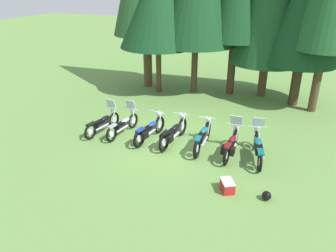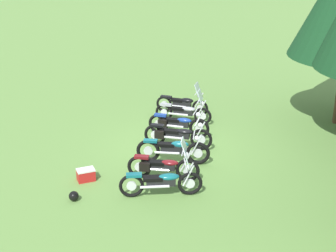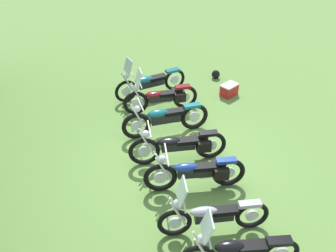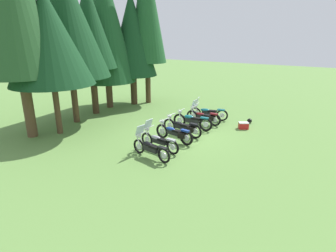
% 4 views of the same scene
% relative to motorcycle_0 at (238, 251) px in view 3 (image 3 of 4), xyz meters
% --- Properties ---
extents(ground_plane, '(80.00, 80.00, 0.00)m').
position_rel_motorcycle_0_xyz_m(ground_plane, '(3.21, 0.21, -0.46)').
color(ground_plane, '#608C42').
extents(motorcycle_0, '(0.63, 2.13, 1.34)m').
position_rel_motorcycle_0_xyz_m(motorcycle_0, '(0.00, 0.00, 0.00)').
color(motorcycle_0, black).
rests_on(motorcycle_0, ground_plane).
extents(motorcycle_1, '(0.71, 2.19, 1.35)m').
position_rel_motorcycle_0_xyz_m(motorcycle_1, '(0.89, 0.17, -0.01)').
color(motorcycle_1, black).
rests_on(motorcycle_1, ground_plane).
extents(motorcycle_2, '(0.76, 2.25, 1.02)m').
position_rel_motorcycle_0_xyz_m(motorcycle_2, '(2.14, 0.08, -0.00)').
color(motorcycle_2, black).
rests_on(motorcycle_2, ground_plane).
extents(motorcycle_3, '(0.71, 2.38, 1.03)m').
position_rel_motorcycle_0_xyz_m(motorcycle_3, '(3.15, 0.19, 0.01)').
color(motorcycle_3, black).
rests_on(motorcycle_3, ground_plane).
extents(motorcycle_4, '(0.65, 2.37, 1.04)m').
position_rel_motorcycle_0_xyz_m(motorcycle_4, '(4.35, 0.26, 0.02)').
color(motorcycle_4, black).
rests_on(motorcycle_4, ground_plane).
extents(motorcycle_5, '(0.65, 2.20, 1.38)m').
position_rel_motorcycle_0_xyz_m(motorcycle_5, '(5.50, 0.08, 0.01)').
color(motorcycle_5, black).
rests_on(motorcycle_5, ground_plane).
extents(motorcycle_6, '(0.84, 2.33, 1.37)m').
position_rel_motorcycle_0_xyz_m(motorcycle_6, '(6.46, 0.23, 0.02)').
color(motorcycle_6, black).
rests_on(motorcycle_6, ground_plane).
extents(picnic_cooler, '(0.57, 0.63, 0.37)m').
position_rel_motorcycle_0_xyz_m(picnic_cooler, '(5.90, -2.18, -0.27)').
color(picnic_cooler, red).
rests_on(picnic_cooler, ground_plane).
extents(dropped_helmet, '(0.29, 0.29, 0.29)m').
position_rel_motorcycle_0_xyz_m(dropped_helmet, '(7.10, -2.17, -0.31)').
color(dropped_helmet, black).
rests_on(dropped_helmet, ground_plane).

